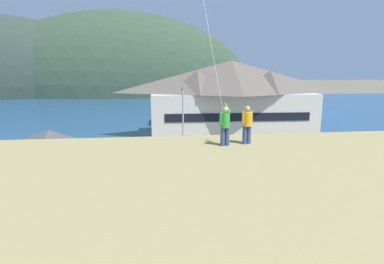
# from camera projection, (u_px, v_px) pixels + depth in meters

# --- Properties ---
(ground_plane) EXTENTS (600.00, 600.00, 0.00)m
(ground_plane) POSITION_uv_depth(u_px,v_px,m) (217.00, 200.00, 22.97)
(ground_plane) COLOR #66604C
(parking_lot_pad) EXTENTS (40.00, 20.00, 0.10)m
(parking_lot_pad) POSITION_uv_depth(u_px,v_px,m) (206.00, 177.00, 27.83)
(parking_lot_pad) COLOR gray
(parking_lot_pad) RESTS_ON ground
(bay_water) EXTENTS (360.00, 84.00, 0.03)m
(bay_water) POSITION_uv_depth(u_px,v_px,m) (173.00, 107.00, 81.41)
(bay_water) COLOR navy
(bay_water) RESTS_ON ground
(far_hill_center_saddle) EXTENTS (118.00, 64.11, 69.47)m
(far_hill_center_saddle) POSITION_uv_depth(u_px,v_px,m) (119.00, 93.00, 136.33)
(far_hill_center_saddle) COLOR #334733
(far_hill_center_saddle) RESTS_ON ground
(harbor_lodge) EXTENTS (24.37, 11.75, 10.98)m
(harbor_lodge) POSITION_uv_depth(u_px,v_px,m) (231.00, 97.00, 44.35)
(harbor_lodge) COLOR beige
(harbor_lodge) RESTS_ON ground
(storage_shed_near_lot) EXTENTS (6.85, 5.55, 5.03)m
(storage_shed_near_lot) POSITION_uv_depth(u_px,v_px,m) (51.00, 160.00, 23.99)
(storage_shed_near_lot) COLOR #756B5B
(storage_shed_near_lot) RESTS_ON ground
(wharf_dock) EXTENTS (3.20, 10.63, 0.70)m
(wharf_dock) POSITION_uv_depth(u_px,v_px,m) (179.00, 122.00, 55.82)
(wharf_dock) COLOR #70604C
(wharf_dock) RESTS_ON ground
(moored_boat_wharfside) EXTENTS (2.36, 6.38, 2.16)m
(moored_boat_wharfside) POSITION_uv_depth(u_px,v_px,m) (160.00, 119.00, 57.27)
(moored_boat_wharfside) COLOR silver
(moored_boat_wharfside) RESTS_ON ground
(moored_boat_outer_mooring) EXTENTS (2.39, 6.86, 2.16)m
(moored_boat_outer_mooring) POSITION_uv_depth(u_px,v_px,m) (198.00, 120.00, 55.82)
(moored_boat_outer_mooring) COLOR #A8A399
(moored_boat_outer_mooring) RESTS_ON ground
(moored_boat_inner_slip) EXTENTS (3.49, 8.24, 2.16)m
(moored_boat_inner_slip) POSITION_uv_depth(u_px,v_px,m) (159.00, 118.00, 57.87)
(moored_boat_inner_slip) COLOR navy
(moored_boat_inner_slip) RESTS_ON ground
(parked_car_mid_row_near) EXTENTS (4.27, 2.20, 1.82)m
(parked_car_mid_row_near) POSITION_uv_depth(u_px,v_px,m) (183.00, 164.00, 28.30)
(parked_car_mid_row_near) COLOR slate
(parked_car_mid_row_near) RESTS_ON parking_lot_pad
(parked_car_mid_row_far) EXTENTS (4.27, 2.20, 1.82)m
(parked_car_mid_row_far) POSITION_uv_depth(u_px,v_px,m) (251.00, 187.00, 22.64)
(parked_car_mid_row_far) COLOR #236633
(parked_car_mid_row_far) RESTS_ON parking_lot_pad
(parked_car_back_row_right) EXTENTS (4.29, 2.24, 1.82)m
(parked_car_back_row_right) POSITION_uv_depth(u_px,v_px,m) (125.00, 164.00, 28.27)
(parked_car_back_row_right) COLOR silver
(parked_car_back_row_right) RESTS_ON parking_lot_pad
(parked_car_mid_row_center) EXTENTS (4.31, 2.28, 1.82)m
(parked_car_mid_row_center) POSITION_uv_depth(u_px,v_px,m) (127.00, 192.00, 21.57)
(parked_car_mid_row_center) COLOR #236633
(parked_car_mid_row_center) RESTS_ON parking_lot_pad
(parked_car_back_row_left) EXTENTS (4.22, 2.10, 1.82)m
(parked_car_back_row_left) POSITION_uv_depth(u_px,v_px,m) (369.00, 181.00, 23.83)
(parked_car_back_row_left) COLOR slate
(parked_car_back_row_left) RESTS_ON parking_lot_pad
(parked_car_front_row_red) EXTENTS (4.23, 2.11, 1.82)m
(parked_car_front_row_red) POSITION_uv_depth(u_px,v_px,m) (319.00, 158.00, 30.19)
(parked_car_front_row_red) COLOR #9EA3A8
(parked_car_front_row_red) RESTS_ON parking_lot_pad
(parked_car_lone_by_shed) EXTENTS (4.21, 2.08, 1.82)m
(parked_car_lone_by_shed) POSITION_uv_depth(u_px,v_px,m) (269.00, 159.00, 29.81)
(parked_car_lone_by_shed) COLOR slate
(parked_car_lone_by_shed) RESTS_ON parking_lot_pad
(parking_light_pole) EXTENTS (0.24, 0.78, 7.61)m
(parking_light_pole) POSITION_uv_depth(u_px,v_px,m) (183.00, 120.00, 32.19)
(parking_light_pole) COLOR #ADADB2
(parking_light_pole) RESTS_ON parking_lot_pad
(person_kite_flyer) EXTENTS (0.52, 0.70, 1.86)m
(person_kite_flyer) POSITION_uv_depth(u_px,v_px,m) (225.00, 125.00, 13.47)
(person_kite_flyer) COLOR #384770
(person_kite_flyer) RESTS_ON grassy_hill_foreground
(person_companion) EXTENTS (0.53, 0.40, 1.74)m
(person_companion) POSITION_uv_depth(u_px,v_px,m) (247.00, 124.00, 13.81)
(person_companion) COLOR #384770
(person_companion) RESTS_ON grassy_hill_foreground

